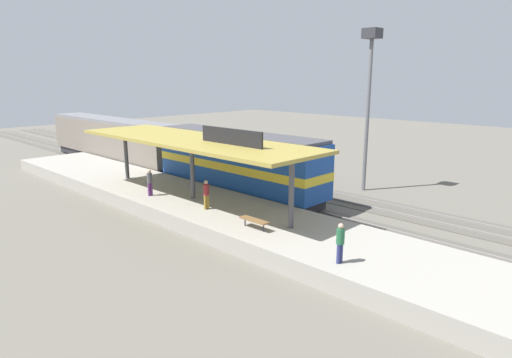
% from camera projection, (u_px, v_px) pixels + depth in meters
% --- Properties ---
extents(ground_plane, '(120.00, 120.00, 0.00)m').
position_uv_depth(ground_plane, '(264.00, 193.00, 32.49)').
color(ground_plane, '#666056').
extents(track_near, '(3.20, 110.00, 0.16)m').
position_uv_depth(track_near, '(245.00, 197.00, 31.09)').
color(track_near, '#565249').
rests_on(track_near, ground).
extents(track_far, '(3.20, 110.00, 0.16)m').
position_uv_depth(track_far, '(287.00, 186.00, 34.30)').
color(track_far, '#565249').
rests_on(track_far, ground).
extents(platform, '(6.00, 44.00, 0.90)m').
position_uv_depth(platform, '(193.00, 205.00, 27.78)').
color(platform, '#9E998E').
rests_on(platform, ground).
extents(station_canopy, '(5.20, 18.00, 4.70)m').
position_uv_depth(station_canopy, '(192.00, 141.00, 26.79)').
color(station_canopy, '#47474C').
rests_on(station_canopy, platform).
extents(platform_bench, '(0.44, 1.70, 0.50)m').
position_uv_depth(platform_bench, '(254.00, 220.00, 22.01)').
color(platform_bench, '#333338').
rests_on(platform_bench, platform).
extents(locomotive, '(2.93, 14.43, 4.44)m').
position_uv_depth(locomotive, '(237.00, 163.00, 31.08)').
color(locomotive, '#28282D').
rests_on(locomotive, track_near).
extents(passenger_carriage_single, '(2.90, 20.00, 4.24)m').
position_uv_depth(passenger_carriage_single, '(112.00, 140.00, 43.32)').
color(passenger_carriage_single, '#28282D').
rests_on(passenger_carriage_single, track_near).
extents(freight_car, '(2.80, 12.00, 3.54)m').
position_uv_depth(freight_car, '(237.00, 153.00, 37.70)').
color(freight_car, '#28282D').
rests_on(freight_car, track_far).
extents(light_mast, '(1.10, 1.10, 11.70)m').
position_uv_depth(light_mast, '(370.00, 77.00, 31.34)').
color(light_mast, slate).
rests_on(light_mast, ground).
extents(person_waiting, '(0.34, 0.34, 1.71)m').
position_uv_depth(person_waiting, '(206.00, 193.00, 25.20)').
color(person_waiting, olive).
rests_on(person_waiting, platform).
extents(person_walking, '(0.34, 0.34, 1.71)m').
position_uv_depth(person_walking, '(340.00, 241.00, 17.84)').
color(person_walking, navy).
rests_on(person_walking, platform).
extents(person_boarding, '(0.34, 0.34, 1.71)m').
position_uv_depth(person_boarding, '(150.00, 181.00, 28.08)').
color(person_boarding, '#663375').
rests_on(person_boarding, platform).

